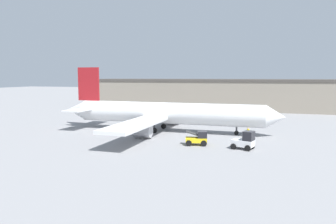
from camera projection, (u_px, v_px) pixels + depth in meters
The scene contains 6 objects.
ground_plane at pixel (168, 131), 56.41m from camera, with size 400.00×400.00×0.00m, color gray.
terminal_building at pixel (244, 94), 94.51m from camera, with size 91.23×16.86×8.62m.
airplane at pixel (163, 113), 56.38m from camera, with size 39.24×36.03×11.07m.
ground_crew_worker at pixel (248, 133), 49.10m from camera, with size 0.40×0.40×1.81m.
baggage_tug at pixel (245, 141), 42.43m from camera, with size 3.09×2.63×2.42m.
belt_loader_truck at pixel (198, 138), 45.03m from camera, with size 3.21×2.49×1.99m.
Camera 1 is at (17.11, -53.03, 9.44)m, focal length 35.00 mm.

